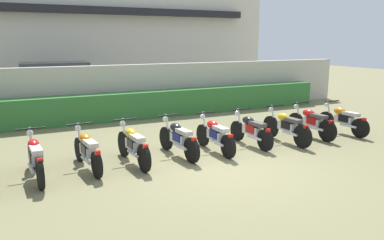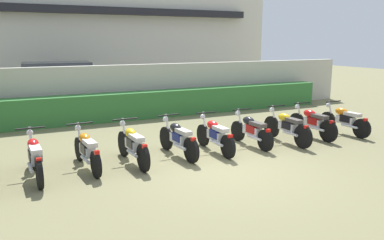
{
  "view_description": "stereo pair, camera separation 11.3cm",
  "coord_description": "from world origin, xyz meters",
  "px_view_note": "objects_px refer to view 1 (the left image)",
  "views": [
    {
      "loc": [
        -4.34,
        -6.97,
        2.77
      ],
      "look_at": [
        0.0,
        1.65,
        0.81
      ],
      "focal_mm": 36.6,
      "sensor_mm": 36.0,
      "label": 1
    },
    {
      "loc": [
        -4.24,
        -7.02,
        2.77
      ],
      "look_at": [
        0.0,
        1.65,
        0.81
      ],
      "focal_mm": 36.6,
      "sensor_mm": 36.0,
      "label": 2
    }
  ],
  "objects_px": {
    "motorcycle_in_row_5": "(215,135)",
    "motorcycle_in_row_8": "(311,122)",
    "motorcycle_in_row_1": "(35,157)",
    "motorcycle_in_row_2": "(87,150)",
    "motorcycle_in_row_6": "(251,130)",
    "motorcycle_in_row_7": "(286,126)",
    "parked_car": "(59,85)",
    "motorcycle_in_row_4": "(178,138)",
    "motorcycle_in_row_9": "(343,119)",
    "motorcycle_in_row_3": "(133,144)"
  },
  "relations": [
    {
      "from": "motorcycle_in_row_5",
      "to": "motorcycle_in_row_8",
      "type": "bearing_deg",
      "value": -88.29
    },
    {
      "from": "motorcycle_in_row_5",
      "to": "motorcycle_in_row_8",
      "type": "distance_m",
      "value": 3.28
    },
    {
      "from": "motorcycle_in_row_4",
      "to": "motorcycle_in_row_8",
      "type": "bearing_deg",
      "value": -93.91
    },
    {
      "from": "motorcycle_in_row_5",
      "to": "motorcycle_in_row_2",
      "type": "bearing_deg",
      "value": 88.93
    },
    {
      "from": "motorcycle_in_row_7",
      "to": "motorcycle_in_row_8",
      "type": "xyz_separation_m",
      "value": [
        1.06,
        0.16,
        -0.0
      ]
    },
    {
      "from": "motorcycle_in_row_8",
      "to": "motorcycle_in_row_5",
      "type": "bearing_deg",
      "value": 90.27
    },
    {
      "from": "motorcycle_in_row_7",
      "to": "motorcycle_in_row_6",
      "type": "bearing_deg",
      "value": 82.43
    },
    {
      "from": "motorcycle_in_row_8",
      "to": "motorcycle_in_row_7",
      "type": "bearing_deg",
      "value": 97.3
    },
    {
      "from": "motorcycle_in_row_7",
      "to": "motorcycle_in_row_8",
      "type": "distance_m",
      "value": 1.07
    },
    {
      "from": "motorcycle_in_row_1",
      "to": "motorcycle_in_row_3",
      "type": "distance_m",
      "value": 2.09
    },
    {
      "from": "motorcycle_in_row_6",
      "to": "motorcycle_in_row_9",
      "type": "distance_m",
      "value": 3.31
    },
    {
      "from": "parked_car",
      "to": "motorcycle_in_row_7",
      "type": "relative_size",
      "value": 2.35
    },
    {
      "from": "motorcycle_in_row_2",
      "to": "motorcycle_in_row_7",
      "type": "bearing_deg",
      "value": -95.46
    },
    {
      "from": "motorcycle_in_row_7",
      "to": "motorcycle_in_row_9",
      "type": "bearing_deg",
      "value": -88.2
    },
    {
      "from": "motorcycle_in_row_7",
      "to": "parked_car",
      "type": "bearing_deg",
      "value": 27.64
    },
    {
      "from": "motorcycle_in_row_4",
      "to": "motorcycle_in_row_5",
      "type": "xyz_separation_m",
      "value": [
        0.98,
        -0.08,
        -0.01
      ]
    },
    {
      "from": "parked_car",
      "to": "motorcycle_in_row_8",
      "type": "relative_size",
      "value": 2.46
    },
    {
      "from": "motorcycle_in_row_7",
      "to": "motorcycle_in_row_8",
      "type": "height_order",
      "value": "motorcycle_in_row_7"
    },
    {
      "from": "motorcycle_in_row_3",
      "to": "motorcycle_in_row_9",
      "type": "distance_m",
      "value": 6.61
    },
    {
      "from": "motorcycle_in_row_2",
      "to": "motorcycle_in_row_4",
      "type": "bearing_deg",
      "value": -93.73
    },
    {
      "from": "motorcycle_in_row_2",
      "to": "motorcycle_in_row_6",
      "type": "bearing_deg",
      "value": -93.9
    },
    {
      "from": "motorcycle_in_row_9",
      "to": "motorcycle_in_row_2",
      "type": "bearing_deg",
      "value": 87.06
    },
    {
      "from": "parked_car",
      "to": "motorcycle_in_row_7",
      "type": "bearing_deg",
      "value": -58.66
    },
    {
      "from": "motorcycle_in_row_9",
      "to": "motorcycle_in_row_5",
      "type": "bearing_deg",
      "value": 87.53
    },
    {
      "from": "motorcycle_in_row_7",
      "to": "motorcycle_in_row_4",
      "type": "bearing_deg",
      "value": 87.51
    },
    {
      "from": "motorcycle_in_row_1",
      "to": "motorcycle_in_row_8",
      "type": "relative_size",
      "value": 1.03
    },
    {
      "from": "motorcycle_in_row_1",
      "to": "motorcycle_in_row_8",
      "type": "distance_m",
      "value": 7.53
    },
    {
      "from": "parked_car",
      "to": "motorcycle_in_row_6",
      "type": "xyz_separation_m",
      "value": [
        3.57,
        -8.84,
        -0.5
      ]
    },
    {
      "from": "motorcycle_in_row_1",
      "to": "motorcycle_in_row_2",
      "type": "distance_m",
      "value": 1.08
    },
    {
      "from": "motorcycle_in_row_1",
      "to": "motorcycle_in_row_7",
      "type": "xyz_separation_m",
      "value": [
        6.46,
        -0.0,
        0.0
      ]
    },
    {
      "from": "motorcycle_in_row_2",
      "to": "motorcycle_in_row_7",
      "type": "distance_m",
      "value": 5.39
    },
    {
      "from": "motorcycle_in_row_1",
      "to": "motorcycle_in_row_4",
      "type": "relative_size",
      "value": 1.02
    },
    {
      "from": "motorcycle_in_row_5",
      "to": "motorcycle_in_row_6",
      "type": "xyz_separation_m",
      "value": [
        1.15,
        0.07,
        -0.0
      ]
    },
    {
      "from": "motorcycle_in_row_1",
      "to": "motorcycle_in_row_3",
      "type": "relative_size",
      "value": 0.99
    },
    {
      "from": "motorcycle_in_row_2",
      "to": "motorcycle_in_row_4",
      "type": "relative_size",
      "value": 1.0
    },
    {
      "from": "motorcycle_in_row_1",
      "to": "motorcycle_in_row_6",
      "type": "bearing_deg",
      "value": -89.9
    },
    {
      "from": "motorcycle_in_row_2",
      "to": "motorcycle_in_row_5",
      "type": "bearing_deg",
      "value": -95.21
    },
    {
      "from": "motorcycle_in_row_5",
      "to": "motorcycle_in_row_9",
      "type": "height_order",
      "value": "motorcycle_in_row_5"
    },
    {
      "from": "motorcycle_in_row_3",
      "to": "motorcycle_in_row_9",
      "type": "relative_size",
      "value": 1.06
    },
    {
      "from": "motorcycle_in_row_6",
      "to": "motorcycle_in_row_8",
      "type": "distance_m",
      "value": 2.13
    },
    {
      "from": "parked_car",
      "to": "motorcycle_in_row_1",
      "type": "relative_size",
      "value": 2.38
    },
    {
      "from": "parked_car",
      "to": "motorcycle_in_row_2",
      "type": "xyz_separation_m",
      "value": [
        -0.75,
        -8.84,
        -0.5
      ]
    },
    {
      "from": "parked_car",
      "to": "motorcycle_in_row_6",
      "type": "relative_size",
      "value": 2.58
    },
    {
      "from": "motorcycle_in_row_5",
      "to": "motorcycle_in_row_9",
      "type": "relative_size",
      "value": 1.01
    },
    {
      "from": "motorcycle_in_row_1",
      "to": "parked_car",
      "type": "bearing_deg",
      "value": -12.95
    },
    {
      "from": "motorcycle_in_row_1",
      "to": "motorcycle_in_row_6",
      "type": "xyz_separation_m",
      "value": [
        5.39,
        0.15,
        -0.02
      ]
    },
    {
      "from": "parked_car",
      "to": "motorcycle_in_row_3",
      "type": "relative_size",
      "value": 2.37
    },
    {
      "from": "motorcycle_in_row_5",
      "to": "motorcycle_in_row_6",
      "type": "bearing_deg",
      "value": -86.13
    },
    {
      "from": "motorcycle_in_row_5",
      "to": "motorcycle_in_row_9",
      "type": "distance_m",
      "value": 4.45
    },
    {
      "from": "motorcycle_in_row_4",
      "to": "motorcycle_in_row_7",
      "type": "height_order",
      "value": "motorcycle_in_row_7"
    }
  ]
}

